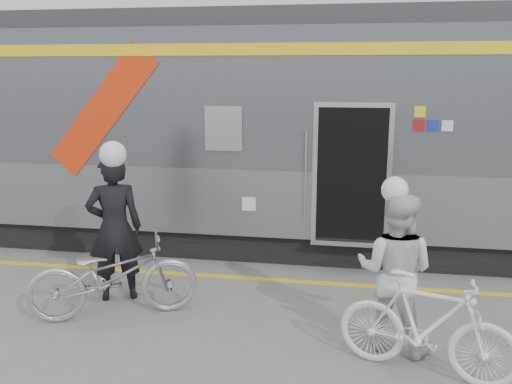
% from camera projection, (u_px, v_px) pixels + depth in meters
% --- Properties ---
extents(ground, '(90.00, 90.00, 0.00)m').
position_uv_depth(ground, '(202.00, 346.00, 6.32)').
color(ground, slate).
rests_on(ground, ground).
extents(train, '(24.00, 3.17, 4.10)m').
position_uv_depth(train, '(232.00, 130.00, 9.99)').
color(train, black).
rests_on(train, ground).
extents(safety_strip, '(24.00, 0.12, 0.01)m').
position_uv_depth(safety_strip, '(239.00, 277.00, 8.39)').
color(safety_strip, yellow).
rests_on(safety_strip, ground).
extents(man, '(0.88, 0.75, 2.05)m').
position_uv_depth(man, '(115.00, 228.00, 7.43)').
color(man, black).
rests_on(man, ground).
extents(bicycle_left, '(2.26, 1.54, 1.13)m').
position_uv_depth(bicycle_left, '(113.00, 275.00, 6.97)').
color(bicycle_left, '#A7AAAF').
rests_on(bicycle_left, ground).
extents(woman, '(1.06, 0.94, 1.85)m').
position_uv_depth(woman, '(395.00, 272.00, 6.11)').
color(woman, silver).
rests_on(woman, ground).
extents(bicycle_right, '(1.93, 1.06, 1.12)m').
position_uv_depth(bicycle_right, '(427.00, 325.00, 5.61)').
color(bicycle_right, white).
rests_on(bicycle_right, ground).
extents(helmet_man, '(0.35, 0.35, 0.35)m').
position_uv_depth(helmet_man, '(109.00, 141.00, 7.17)').
color(helmet_man, white).
rests_on(helmet_man, man).
extents(helmet_woman, '(0.30, 0.30, 0.30)m').
position_uv_depth(helmet_woman, '(400.00, 179.00, 5.87)').
color(helmet_woman, white).
rests_on(helmet_woman, woman).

